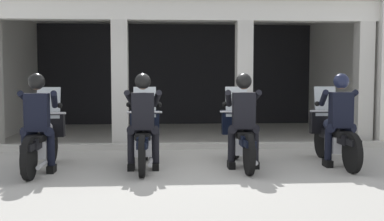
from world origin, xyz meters
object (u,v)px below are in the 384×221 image
Objects in this scene: motorcycle_far_right at (333,135)px; police_officer_center_left at (143,113)px; police_officer_far_left at (38,114)px; motorcycle_center_right at (240,136)px; motorcycle_far_left at (43,139)px; police_officer_far_right at (340,112)px; police_officer_center_right at (243,112)px; motorcycle_center_left at (144,137)px.

police_officer_center_left is at bearing -163.10° from motorcycle_far_right.
motorcycle_center_right is (3.32, 0.44, -0.44)m from police_officer_far_left.
motorcycle_far_left is 1.00× the size of motorcycle_center_right.
motorcycle_far_left is at bearing -178.80° from police_officer_center_left.
police_officer_far_left is 3.37m from motorcycle_center_right.
police_officer_far_right is at bearing 7.85° from police_officer_center_left.
police_officer_center_right is 1.66m from police_officer_far_right.
motorcycle_center_right and motorcycle_far_right have the same top height.
police_officer_center_right is (3.31, -0.13, 0.44)m from motorcycle_far_left.
police_officer_center_right is 1.00× the size of police_officer_far_right.
police_officer_center_right is (-0.00, -0.28, 0.44)m from motorcycle_center_right.
motorcycle_center_right is at bearing -168.00° from motorcycle_far_right.
motorcycle_far_left is 3.35m from police_officer_center_right.
motorcycle_far_left is at bearing -170.20° from police_officer_far_right.
police_officer_center_right is at bearing -168.00° from police_officer_far_right.
police_officer_far_left is 4.98m from police_officer_far_right.
police_officer_far_right reaches higher than motorcycle_far_left.
motorcycle_center_right is 1.00× the size of motorcycle_far_right.
motorcycle_center_right is at bearing 13.76° from motorcycle_far_left.
motorcycle_center_left is at bearing -167.03° from motorcycle_center_right.
police_officer_far_left and police_officer_far_right have the same top height.
motorcycle_center_left is at bearing 24.84° from police_officer_far_left.
police_officer_center_left is at bearing 5.53° from motorcycle_far_left.
police_officer_far_right is (3.31, -0.22, 0.44)m from motorcycle_center_left.
police_officer_center_left reaches higher than motorcycle_far_right.
police_officer_far_left is at bearing -159.50° from motorcycle_center_left.
police_officer_center_right and police_officer_far_right have the same top height.
police_officer_far_right is (4.97, 0.18, 0.00)m from police_officer_far_left.
police_officer_far_right is (1.66, 0.03, 0.00)m from police_officer_center_right.
police_officer_far_right is (1.66, -0.25, 0.44)m from motorcycle_center_right.
motorcycle_far_right is (3.32, 0.06, 0.00)m from motorcycle_center_left.
police_officer_far_left is 1.76m from motorcycle_center_left.
police_officer_far_left reaches higher than motorcycle_far_left.
motorcycle_far_left is at bearing -166.94° from motorcycle_far_right.
police_officer_center_left reaches higher than motorcycle_far_left.
motorcycle_center_right is 1.66m from motorcycle_far_right.
motorcycle_center_left is at bearing -172.88° from police_officer_far_right.
motorcycle_far_left and motorcycle_center_right have the same top height.
police_officer_center_left is at bearing -83.49° from motorcycle_center_left.
motorcycle_center_right is at bearing -177.74° from police_officer_far_right.
motorcycle_center_left is 1.29× the size of police_officer_center_right.
motorcycle_far_right is at bearing 100.68° from police_officer_far_right.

